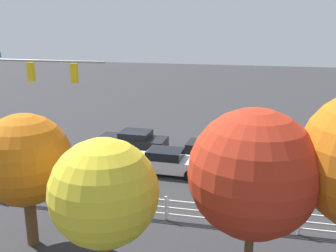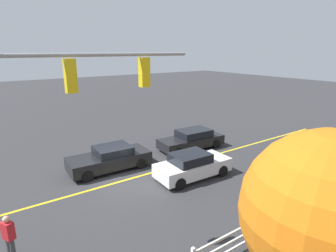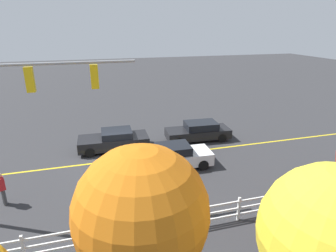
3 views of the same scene
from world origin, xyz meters
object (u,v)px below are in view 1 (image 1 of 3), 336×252
(car_0, at_px, (133,141))
(tree_1, at_px, (25,160))
(car_1, at_px, (168,162))
(car_2, at_px, (224,147))
(tree_4, at_px, (253,173))
(pedestrian, at_px, (16,155))
(tree_0, at_px, (104,193))

(car_0, bearing_deg, tree_1, 90.44)
(car_0, relative_size, car_1, 1.11)
(car_2, distance_m, tree_1, 14.33)
(car_1, relative_size, tree_4, 0.70)
(tree_1, bearing_deg, pedestrian, -52.93)
(car_0, bearing_deg, pedestrian, 43.50)
(pedestrian, height_order, tree_0, tree_0)
(car_1, bearing_deg, tree_0, -85.66)
(car_0, height_order, tree_1, tree_1)
(tree_4, bearing_deg, car_1, -61.98)
(car_2, bearing_deg, tree_0, 83.47)
(car_2, bearing_deg, car_1, 54.53)
(car_1, height_order, tree_4, tree_4)
(tree_1, bearing_deg, car_1, -112.77)
(car_0, xyz_separation_m, car_1, (-3.32, 3.62, 0.02))
(tree_0, xyz_separation_m, tree_1, (4.08, -2.13, 0.01))
(tree_0, bearing_deg, car_2, -99.92)
(car_0, height_order, pedestrian, pedestrian)
(car_1, distance_m, tree_4, 11.02)
(car_0, relative_size, tree_1, 0.89)
(car_0, xyz_separation_m, car_2, (-6.29, -0.06, -0.00))
(tree_0, bearing_deg, pedestrian, -44.41)
(car_2, height_order, pedestrian, pedestrian)
(car_1, relative_size, pedestrian, 2.57)
(car_1, bearing_deg, pedestrian, -168.65)
(tree_1, bearing_deg, car_0, -91.51)
(car_0, xyz_separation_m, tree_1, (0.33, 12.31, 2.91))
(car_1, height_order, car_2, car_1)
(car_0, relative_size, tree_0, 0.90)
(car_1, bearing_deg, tree_1, -110.73)
(car_2, xyz_separation_m, tree_4, (-1.96, 12.95, 3.36))
(car_0, height_order, tree_0, tree_0)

